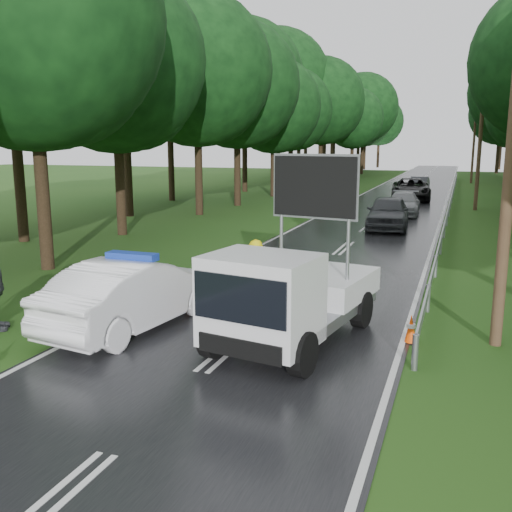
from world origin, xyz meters
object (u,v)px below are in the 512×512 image
at_px(barrier, 287,270).
at_px(civilian, 231,298).
at_px(work_truck, 289,296).
at_px(queue_car_first, 388,212).
at_px(police_sedan, 134,294).
at_px(queue_car_fourth, 419,185).
at_px(queue_car_second, 403,204).
at_px(officer, 255,279).
at_px(queue_car_third, 411,189).

bearing_deg(barrier, civilian, -76.90).
height_order(work_truck, queue_car_first, work_truck).
bearing_deg(police_sedan, queue_car_fourth, -87.23).
height_order(police_sedan, queue_car_first, police_sedan).
bearing_deg(queue_car_second, police_sedan, -100.78).
distance_m(police_sedan, barrier, 4.42).
relative_size(work_truck, queue_car_first, 1.07).
distance_m(officer, queue_car_second, 22.02).
bearing_deg(barrier, queue_car_second, 103.08).
bearing_deg(queue_car_third, officer, -97.48).
height_order(civilian, queue_car_fourth, civilian).
bearing_deg(queue_car_third, queue_car_fourth, 83.64).
bearing_deg(police_sedan, work_truck, -170.09).
height_order(queue_car_second, queue_car_fourth, queue_car_fourth).
distance_m(work_truck, civilian, 1.29).
xyz_separation_m(police_sedan, work_truck, (3.64, 0.14, 0.25)).
xyz_separation_m(civilian, queue_car_second, (1.34, 23.48, -0.25)).
bearing_deg(barrier, queue_car_third, 104.73).
bearing_deg(queue_car_first, officer, -98.17).
relative_size(civilian, queue_car_fourth, 0.45).
relative_size(work_truck, barrier, 2.10).
xyz_separation_m(work_truck, queue_car_first, (-0.09, 17.44, -0.24)).
bearing_deg(work_truck, queue_car_fourth, 99.75).
height_order(officer, queue_car_second, officer).
relative_size(work_truck, officer, 2.64).
relative_size(police_sedan, civilian, 2.77).
distance_m(police_sedan, civilian, 2.36).
height_order(queue_car_first, queue_car_third, queue_car_first).
bearing_deg(work_truck, queue_car_first, 99.77).
bearing_deg(police_sedan, queue_car_third, -88.14).
distance_m(work_truck, queue_car_first, 17.44).
bearing_deg(barrier, queue_car_fourth, 104.90).
bearing_deg(police_sedan, queue_car_first, -93.66).
bearing_deg(officer, queue_car_first, -111.56).
xyz_separation_m(barrier, queue_car_third, (0.82, 28.91, 0.02)).
height_order(barrier, civilian, civilian).
bearing_deg(civilian, barrier, 44.77).
distance_m(queue_car_first, queue_car_fourth, 21.94).
distance_m(police_sedan, queue_car_fourth, 39.67).
xyz_separation_m(barrier, officer, (-0.18, -2.00, 0.18)).
relative_size(police_sedan, barrier, 2.06).
bearing_deg(barrier, police_sedan, -109.02).
bearing_deg(barrier, work_truck, -56.24).
xyz_separation_m(work_truck, barrier, (-1.09, 3.47, -0.26)).
height_order(police_sedan, civilian, civilian).
relative_size(queue_car_second, queue_car_fourth, 1.12).
relative_size(police_sedan, queue_car_fourth, 1.24).
height_order(barrier, queue_car_second, queue_car_second).
height_order(queue_car_third, queue_car_fourth, queue_car_third).
bearing_deg(civilian, officer, 47.27).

